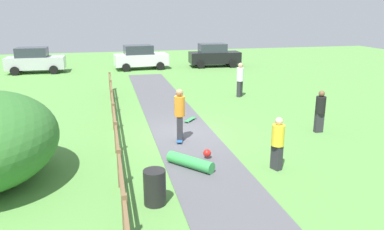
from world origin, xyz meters
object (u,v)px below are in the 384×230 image
object	(u,v)px
skateboard_loose	(190,119)
bystander_white	(240,78)
skater_fallen	(192,161)
bystander_yellow	(278,141)
parked_car_black	(214,55)
trash_bin	(155,187)
bystander_black	(320,110)
parked_car_white	(140,57)
skater_riding	(180,112)
parked_car_silver	(35,60)

from	to	relation	value
skateboard_loose	bystander_white	world-z (taller)	bystander_white
skater_fallen	bystander_yellow	xyz separation A→B (m)	(2.47, -0.71, 0.70)
parked_car_black	trash_bin	bearing A→B (deg)	-110.01
skateboard_loose	bystander_white	distance (m)	5.52
bystander_black	parked_car_white	distance (m)	18.35
trash_bin	bystander_white	bearing A→B (deg)	60.06
skater_riding	skateboard_loose	bearing A→B (deg)	68.52
skater_fallen	parked_car_black	distance (m)	20.83
skater_fallen	bystander_white	distance (m)	9.96
skateboard_loose	bystander_white	xyz separation A→B (m)	(3.71, 3.97, 0.96)
parked_car_white	parked_car_black	distance (m)	6.15
skateboard_loose	bystander_black	bearing A→B (deg)	-29.01
bystander_black	parked_car_black	xyz separation A→B (m)	(0.86, 17.58, 0.04)
parked_car_white	skater_riding	bearing A→B (deg)	-90.86
trash_bin	skateboard_loose	world-z (taller)	trash_bin
trash_bin	bystander_black	xyz separation A→B (m)	(7.05, 4.13, 0.47)
bystander_white	parked_car_white	size ratio (longest dim) A/B	0.44
trash_bin	skater_riding	world-z (taller)	skater_riding
bystander_black	bystander_yellow	world-z (taller)	bystander_black
parked_car_white	parked_car_black	size ratio (longest dim) A/B	1.01
trash_bin	parked_car_white	size ratio (longest dim) A/B	0.21
skater_riding	skater_fallen	distance (m)	2.55
bystander_yellow	trash_bin	bearing A→B (deg)	-162.24
trash_bin	skateboard_loose	distance (m)	7.13
bystander_white	skater_fallen	bearing A→B (deg)	-118.60
bystander_yellow	bystander_white	bearing A→B (deg)	76.42
parked_car_white	bystander_white	bearing A→B (deg)	-68.40
trash_bin	bystander_black	bearing A→B (deg)	30.38
skateboard_loose	skater_fallen	bearing A→B (deg)	-102.39
bystander_black	bystander_yellow	bearing A→B (deg)	-137.73
parked_car_silver	parked_car_black	size ratio (longest dim) A/B	0.99
skater_riding	skateboard_loose	world-z (taller)	skater_riding
bystander_yellow	parked_car_white	world-z (taller)	parked_car_white
bystander_black	bystander_white	xyz separation A→B (m)	(-0.91, 6.53, 0.13)
parked_car_black	skateboard_loose	bearing A→B (deg)	-110.03
parked_car_silver	parked_car_black	bearing A→B (deg)	0.01
skater_fallen	bystander_black	world-z (taller)	bystander_black
trash_bin	skateboard_loose	xyz separation A→B (m)	(2.43, 6.69, -0.36)
bystander_black	bystander_yellow	size ratio (longest dim) A/B	1.02
skater_riding	bystander_white	xyz separation A→B (m)	(4.64, 6.33, -0.06)
parked_car_white	parked_car_black	bearing A→B (deg)	0.07
bystander_yellow	skateboard_loose	bearing A→B (deg)	104.72
trash_bin	parked_car_black	size ratio (longest dim) A/B	0.21
parked_car_black	bystander_black	bearing A→B (deg)	-92.81
skater_fallen	bystander_white	xyz separation A→B (m)	(4.75, 8.71, 0.85)
bystander_black	trash_bin	bearing A→B (deg)	-149.62
bystander_black	parked_car_black	bearing A→B (deg)	87.19
skater_riding	trash_bin	bearing A→B (deg)	-109.13
trash_bin	skater_riding	distance (m)	4.63
skater_fallen	parked_car_white	size ratio (longest dim) A/B	0.34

